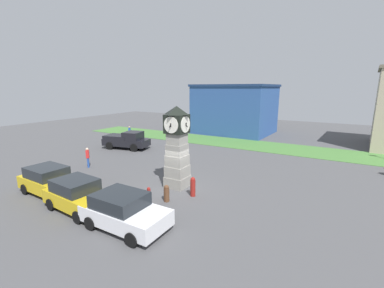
{
  "coord_description": "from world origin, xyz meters",
  "views": [
    {
      "loc": [
        8.82,
        -13.1,
        6.35
      ],
      "look_at": [
        0.01,
        2.06,
        2.49
      ],
      "focal_mm": 24.0,
      "sensor_mm": 36.0,
      "label": 1
    }
  ],
  "objects_px": {
    "bollard_end_row": "(115,201)",
    "pickup_truck": "(126,140)",
    "clock_tower": "(177,148)",
    "car_near_tower": "(78,195)",
    "pedestrian_near_bench": "(130,132)",
    "bollard_near_tower": "(193,187)",
    "car_by_building": "(124,211)",
    "bollard_far_row": "(149,196)",
    "bollard_mid_row": "(167,193)",
    "car_navy_sedan": "(50,180)",
    "pedestrian_crossing_lot": "(88,156)"
  },
  "relations": [
    {
      "from": "pedestrian_crossing_lot",
      "to": "car_near_tower",
      "type": "bearing_deg",
      "value": -41.61
    },
    {
      "from": "clock_tower",
      "to": "bollard_far_row",
      "type": "height_order",
      "value": "clock_tower"
    },
    {
      "from": "car_by_building",
      "to": "pedestrian_crossing_lot",
      "type": "distance_m",
      "value": 10.63
    },
    {
      "from": "clock_tower",
      "to": "pedestrian_near_bench",
      "type": "relative_size",
      "value": 3.25
    },
    {
      "from": "clock_tower",
      "to": "bollard_near_tower",
      "type": "bearing_deg",
      "value": -26.72
    },
    {
      "from": "bollard_near_tower",
      "to": "pedestrian_crossing_lot",
      "type": "height_order",
      "value": "pedestrian_crossing_lot"
    },
    {
      "from": "bollard_far_row",
      "to": "pedestrian_crossing_lot",
      "type": "height_order",
      "value": "pedestrian_crossing_lot"
    },
    {
      "from": "bollard_mid_row",
      "to": "bollard_end_row",
      "type": "xyz_separation_m",
      "value": [
        -1.7,
        -2.23,
        0.02
      ]
    },
    {
      "from": "bollard_mid_row",
      "to": "car_navy_sedan",
      "type": "bearing_deg",
      "value": -158.82
    },
    {
      "from": "pedestrian_near_bench",
      "to": "pedestrian_crossing_lot",
      "type": "distance_m",
      "value": 11.93
    },
    {
      "from": "bollard_mid_row",
      "to": "pedestrian_near_bench",
      "type": "xyz_separation_m",
      "value": [
        -14.81,
        12.63,
        0.42
      ]
    },
    {
      "from": "bollard_far_row",
      "to": "bollard_end_row",
      "type": "distance_m",
      "value": 1.78
    },
    {
      "from": "bollard_near_tower",
      "to": "car_by_building",
      "type": "relative_size",
      "value": 0.29
    },
    {
      "from": "clock_tower",
      "to": "pickup_truck",
      "type": "height_order",
      "value": "clock_tower"
    },
    {
      "from": "pickup_truck",
      "to": "car_near_tower",
      "type": "bearing_deg",
      "value": -55.96
    },
    {
      "from": "bollard_mid_row",
      "to": "car_near_tower",
      "type": "relative_size",
      "value": 0.24
    },
    {
      "from": "clock_tower",
      "to": "bollard_far_row",
      "type": "relative_size",
      "value": 5.11
    },
    {
      "from": "bollard_mid_row",
      "to": "pedestrian_crossing_lot",
      "type": "xyz_separation_m",
      "value": [
        -9.29,
        2.05,
        0.43
      ]
    },
    {
      "from": "bollard_end_row",
      "to": "car_near_tower",
      "type": "height_order",
      "value": "car_near_tower"
    },
    {
      "from": "bollard_far_row",
      "to": "bollard_end_row",
      "type": "xyz_separation_m",
      "value": [
        -1.11,
        -1.39,
        0.0
      ]
    },
    {
      "from": "pickup_truck",
      "to": "bollard_end_row",
      "type": "bearing_deg",
      "value": -48.11
    },
    {
      "from": "bollard_end_row",
      "to": "pedestrian_crossing_lot",
      "type": "height_order",
      "value": "pedestrian_crossing_lot"
    },
    {
      "from": "clock_tower",
      "to": "bollard_end_row",
      "type": "relative_size",
      "value": 5.09
    },
    {
      "from": "bollard_near_tower",
      "to": "car_near_tower",
      "type": "height_order",
      "value": "car_near_tower"
    },
    {
      "from": "bollard_end_row",
      "to": "car_near_tower",
      "type": "distance_m",
      "value": 2.01
    },
    {
      "from": "bollard_end_row",
      "to": "pickup_truck",
      "type": "height_order",
      "value": "pickup_truck"
    },
    {
      "from": "car_navy_sedan",
      "to": "pedestrian_near_bench",
      "type": "relative_size",
      "value": 2.58
    },
    {
      "from": "bollard_mid_row",
      "to": "bollard_far_row",
      "type": "xyz_separation_m",
      "value": [
        -0.59,
        -0.84,
        0.02
      ]
    },
    {
      "from": "clock_tower",
      "to": "pedestrian_near_bench",
      "type": "height_order",
      "value": "clock_tower"
    },
    {
      "from": "clock_tower",
      "to": "bollard_far_row",
      "type": "bearing_deg",
      "value": -87.58
    },
    {
      "from": "bollard_near_tower",
      "to": "bollard_mid_row",
      "type": "bearing_deg",
      "value": -123.16
    },
    {
      "from": "car_by_building",
      "to": "pedestrian_near_bench",
      "type": "bearing_deg",
      "value": 132.91
    },
    {
      "from": "bollard_far_row",
      "to": "car_navy_sedan",
      "type": "distance_m",
      "value": 6.5
    },
    {
      "from": "bollard_end_row",
      "to": "pedestrian_near_bench",
      "type": "xyz_separation_m",
      "value": [
        -13.11,
        14.86,
        0.4
      ]
    },
    {
      "from": "bollard_far_row",
      "to": "car_near_tower",
      "type": "height_order",
      "value": "car_near_tower"
    },
    {
      "from": "car_near_tower",
      "to": "pickup_truck",
      "type": "distance_m",
      "value": 14.03
    },
    {
      "from": "bollard_end_row",
      "to": "car_navy_sedan",
      "type": "relative_size",
      "value": 0.25
    },
    {
      "from": "bollard_near_tower",
      "to": "bollard_far_row",
      "type": "height_order",
      "value": "bollard_near_tower"
    },
    {
      "from": "car_by_building",
      "to": "pickup_truck",
      "type": "distance_m",
      "value": 16.26
    },
    {
      "from": "bollard_near_tower",
      "to": "bollard_end_row",
      "type": "xyz_separation_m",
      "value": [
        -2.61,
        -3.63,
        -0.08
      ]
    },
    {
      "from": "clock_tower",
      "to": "pickup_truck",
      "type": "relative_size",
      "value": 1.03
    },
    {
      "from": "bollard_far_row",
      "to": "bollard_mid_row",
      "type": "bearing_deg",
      "value": 55.01
    },
    {
      "from": "bollard_end_row",
      "to": "bollard_near_tower",
      "type": "bearing_deg",
      "value": 54.26
    },
    {
      "from": "bollard_near_tower",
      "to": "bollard_end_row",
      "type": "height_order",
      "value": "bollard_near_tower"
    },
    {
      "from": "bollard_mid_row",
      "to": "bollard_near_tower",
      "type": "bearing_deg",
      "value": 56.84
    },
    {
      "from": "bollard_mid_row",
      "to": "bollard_far_row",
      "type": "bearing_deg",
      "value": -124.99
    },
    {
      "from": "car_navy_sedan",
      "to": "car_near_tower",
      "type": "relative_size",
      "value": 1.03
    },
    {
      "from": "car_navy_sedan",
      "to": "car_near_tower",
      "type": "bearing_deg",
      "value": -8.21
    },
    {
      "from": "car_by_building",
      "to": "pickup_truck",
      "type": "xyz_separation_m",
      "value": [
        -11.26,
        11.73,
        0.11
      ]
    },
    {
      "from": "car_near_tower",
      "to": "pedestrian_near_bench",
      "type": "distance_m",
      "value": 19.41
    }
  ]
}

